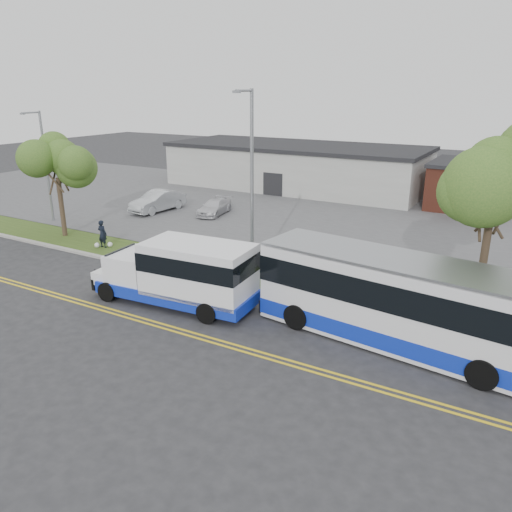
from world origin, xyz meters
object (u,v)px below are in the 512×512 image
Objects in this scene: streetlight_far at (45,163)px; pedestrian at (102,234)px; shuttle_bus at (184,272)px; transit_bus at (414,305)px; tree_east at (496,179)px; parked_car_b at (214,207)px; parked_car_a at (158,201)px; tree_west at (56,161)px; streetlight_near at (251,181)px.

streetlight_far is 4.57× the size of pedestrian.
transit_bus is at bearing 2.30° from shuttle_bus.
parked_car_b is (-20.55, 10.23, -5.52)m from tree_east.
tree_east is 1.04× the size of streetlight_far.
shuttle_bus is at bearing -40.20° from parked_car_a.
shuttle_bus is 2.02× the size of parked_car_b.
transit_bus is at bearing -22.43° from parked_car_a.
shuttle_bus is 17.28m from parked_car_b.
tree_west reaches higher than parked_car_b.
streetlight_far is at bearing -149.76° from parked_car_b.
tree_east reaches higher than shuttle_bus.
streetlight_far is 0.62× the size of transit_bus.
parked_car_b is at bearing 150.52° from transit_bus.
parked_car_b is (-18.65, 13.80, -1.07)m from transit_bus.
streetlight_near is 10.28m from transit_bus.
streetlight_near reaches higher than transit_bus.
pedestrian is 0.35× the size of parked_car_a.
streetlight_far is 9.45m from pedestrian.
transit_bus is 2.56× the size of parked_car_a.
parked_car_b is at bearing 153.54° from tree_east.
streetlight_far reaches higher than pedestrian.
transit_bus is (9.10, -3.29, -3.47)m from streetlight_near.
tree_west is 4.62m from streetlight_far.
transit_bus is (24.10, -3.76, -3.36)m from tree_west.
tree_east is 23.61m from parked_car_b.
tree_east is 2.05× the size of parked_car_b.
parked_car_b is (4.61, 1.38, -0.23)m from parked_car_a.
streetlight_near is 5.82m from shuttle_bus.
tree_west is 1.70× the size of parked_car_b.
pedestrian is (-10.70, -0.17, -4.26)m from streetlight_near.
streetlight_near reaches higher than parked_car_b.
shuttle_bus is at bearing -166.33° from transit_bus.
tree_west is at bearing -89.91° from parked_car_a.
streetlight_far reaches higher than shuttle_bus.
shuttle_bus is (18.03, -7.16, -2.84)m from streetlight_far.
tree_west is at bearing -11.84° from pedestrian.
pedestrian is at bearing -19.02° from streetlight_far.
parked_car_b is (-9.55, 10.50, -4.54)m from streetlight_near.
streetlight_near is at bearing 167.12° from transit_bus.
pedestrian is (8.30, -2.86, -3.50)m from streetlight_far.
transit_bus reaches higher than pedestrian.
shuttle_bus is 18.95m from parked_car_a.
streetlight_far is (-19.00, 2.69, -0.76)m from streetlight_near.
shuttle_bus reaches higher than parked_car_a.
streetlight_near is 17.38m from parked_car_a.
tree_east is at bearing -0.44° from tree_west.
transit_bus is 23.22m from parked_car_b.
tree_west is at bearing 179.56° from tree_east.
tree_east reaches higher than parked_car_a.
tree_east reaches higher than tree_west.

